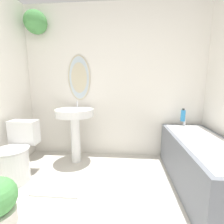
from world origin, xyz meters
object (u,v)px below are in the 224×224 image
object	(u,v)px
pedestal_sink	(75,121)
toilet	(16,156)
shampoo_bottle	(183,115)
bathtub	(203,164)

from	to	relation	value
pedestal_sink	toilet	bearing A→B (deg)	-139.14
pedestal_sink	shampoo_bottle	distance (m)	1.62
pedestal_sink	shampoo_bottle	world-z (taller)	pedestal_sink
pedestal_sink	bathtub	size ratio (longest dim) A/B	0.60
toilet	bathtub	world-z (taller)	toilet
toilet	bathtub	xyz separation A→B (m)	(2.24, 0.02, -0.01)
pedestal_sink	bathtub	distance (m)	1.75
toilet	bathtub	bearing A→B (deg)	0.55
bathtub	shampoo_bottle	distance (m)	0.78
bathtub	shampoo_bottle	bearing A→B (deg)	92.75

